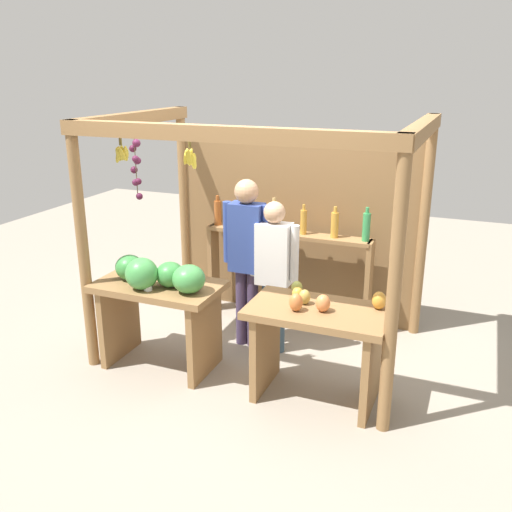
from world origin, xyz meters
TOP-DOWN VIEW (x-y plane):
  - ground_plane at (0.00, 0.00)m, footprint 12.00×12.00m
  - market_stall at (-0.01, 0.40)m, footprint 2.81×1.92m
  - fruit_counter_left at (-0.72, -0.71)m, footprint 1.13×0.68m
  - fruit_counter_right at (0.74, -0.67)m, footprint 1.13×0.64m
  - bottle_shelf_unit at (0.01, 0.68)m, footprint 1.80×0.22m
  - vendor_man at (-0.17, 0.00)m, footprint 0.48×0.23m
  - vendor_woman at (0.12, -0.03)m, footprint 0.48×0.20m

SIDE VIEW (x-z plane):
  - ground_plane at x=0.00m, z-range 0.00..0.00m
  - fruit_counter_right at x=0.74m, z-range 0.11..1.06m
  - fruit_counter_left at x=-0.72m, z-range 0.17..1.26m
  - bottle_shelf_unit at x=0.01m, z-range 0.12..1.48m
  - vendor_woman at x=0.12m, z-range 0.14..1.63m
  - vendor_man at x=-0.17m, z-range 0.17..1.84m
  - market_stall at x=-0.01m, z-range 0.20..2.43m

